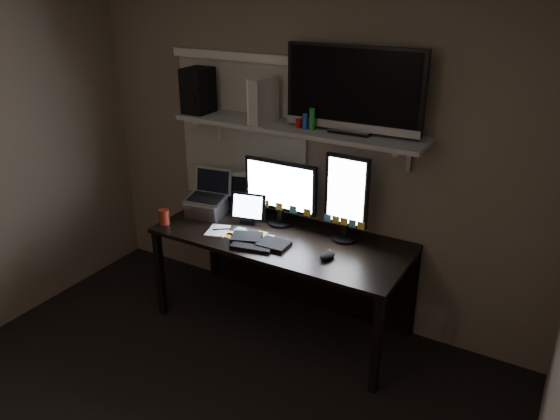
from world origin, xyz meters
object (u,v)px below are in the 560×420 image
Objects in this scene: cup at (164,217)px; game_console at (263,100)px; desk at (290,252)px; monitor_landscape at (280,193)px; mouse at (327,255)px; tv at (354,90)px; keyboard at (260,241)px; monitor_portrait at (346,198)px; laptop at (206,195)px; tablet at (249,208)px; speaker at (198,91)px.

game_console is (0.61, 0.42, 0.85)m from cup.
desk is 3.18× the size of monitor_landscape.
mouse is 1.06m from tv.
keyboard is at bearing -86.09° from monitor_landscape.
monitor_portrait is at bearing 8.04° from desk.
keyboard is at bearing -26.10° from laptop.
desk is 6.82× the size of tablet.
keyboard is (-0.08, -0.27, 0.19)m from desk.
monitor_portrait is at bearing -81.08° from tv.
desk is at bearing 61.92° from keyboard.
monitor_portrait reaches higher than cup.
tablet is 0.88× the size of game_console.
speaker is (-0.72, 0.33, 0.90)m from keyboard.
tv is 0.65m from game_console.
tv reaches higher than tablet.
mouse reaches higher than desk.
mouse is 1.10× the size of cup.
mouse is at bearing -86.02° from monitor_portrait.
monitor_portrait is 1.34m from speaker.
cup is at bearing -151.33° from monitor_landscape.
game_console reaches higher than laptop.
mouse is (0.53, -0.31, -0.23)m from monitor_landscape.
mouse reaches higher than keyboard.
tablet is at bearing 0.65° from laptop.
laptop reaches higher than mouse.
monitor_landscape is at bearing 83.65° from keyboard.
mouse is 0.36× the size of laptop.
monitor_landscape is at bearing -1.23° from speaker.
mouse is 0.46× the size of tablet.
speaker reaches higher than laptop.
game_console is at bearing 33.96° from tablet.
tv is at bearing 1.98° from laptop.
keyboard is 1.64× the size of tablet.
cup is 0.37× the size of game_console.
monitor_portrait reaches higher than tablet.
monitor_portrait is 0.68× the size of tv.
tablet is (-0.33, -0.03, 0.29)m from desk.
speaker reaches higher than mouse.
speaker is (-0.80, 0.05, 1.09)m from desk.
speaker is at bearing -179.07° from tv.
keyboard is 1.20m from speaker.
mouse is 1.11m from laptop.
monitor_landscape is 2.14× the size of tablet.
desk is at bearing 162.11° from mouse.
mouse is 0.41× the size of game_console.
monitor_landscape is (-0.11, 0.06, 0.42)m from desk.
tablet is at bearing 176.76° from mouse.
keyboard is 3.89× the size of cup.
cup is (-1.27, -0.12, 0.03)m from mouse.
desk is 2.91× the size of monitor_portrait.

